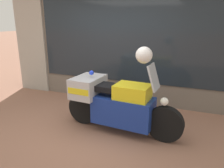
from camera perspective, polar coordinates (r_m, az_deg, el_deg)
name	(u,v)px	position (r m, az deg, el deg)	size (l,w,h in m)	color
ground_plane	(84,132)	(4.22, -7.34, -12.33)	(60.00, 60.00, 0.00)	#8E604C
shop_building	(105,20)	(5.68, -1.94, 16.38)	(6.19, 0.55, 4.01)	#6B6056
window_display	(135,81)	(5.65, 5.99, 0.66)	(4.80, 0.30, 2.09)	slate
paramedic_motorcycle	(115,102)	(4.05, 0.72, -4.71)	(2.27, 0.74, 1.33)	black
white_helmet	(144,55)	(3.63, 8.36, 7.49)	(0.28, 0.28, 0.28)	white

